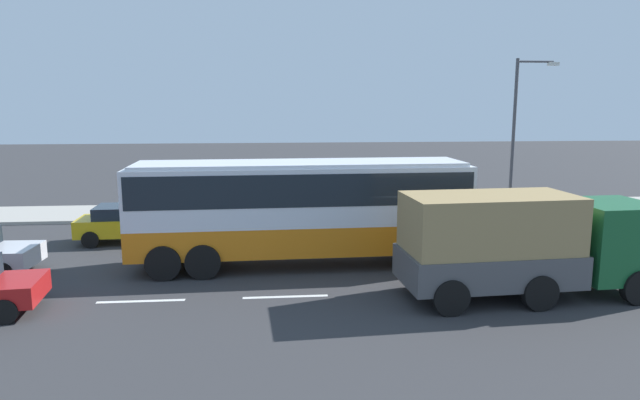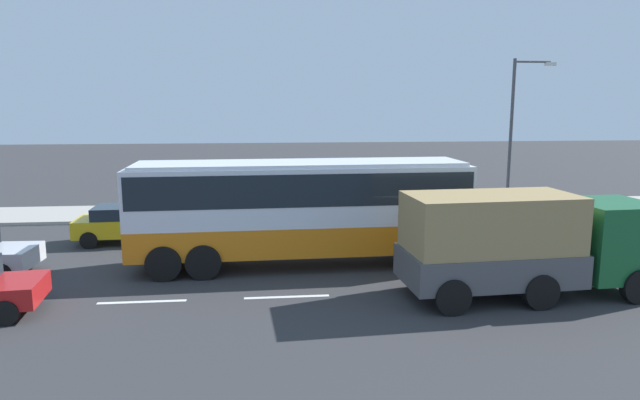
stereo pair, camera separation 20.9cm
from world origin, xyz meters
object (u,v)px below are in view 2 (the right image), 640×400
object	(u,v)px
pedestrian_at_crossing	(463,187)
cargo_truck	(525,241)
pedestrian_near_curb	(424,190)
car_yellow_taxi	(129,223)
street_lamp	(516,125)
coach_bus	(301,202)

from	to	relation	value
pedestrian_at_crossing	cargo_truck	bearing A→B (deg)	161.23
pedestrian_near_curb	pedestrian_at_crossing	distance (m)	2.20
cargo_truck	pedestrian_near_curb	size ratio (longest dim) A/B	4.66
car_yellow_taxi	pedestrian_near_curb	bearing A→B (deg)	19.61
car_yellow_taxi	pedestrian_at_crossing	size ratio (longest dim) A/B	2.46
cargo_truck	street_lamp	bearing A→B (deg)	63.54
cargo_truck	street_lamp	world-z (taller)	street_lamp
street_lamp	cargo_truck	bearing A→B (deg)	-112.98
pedestrian_at_crossing	pedestrian_near_curb	bearing A→B (deg)	94.43
street_lamp	car_yellow_taxi	bearing A→B (deg)	-167.18
coach_bus	pedestrian_near_curb	bearing A→B (deg)	51.43
pedestrian_near_curb	car_yellow_taxi	bearing A→B (deg)	109.08
car_yellow_taxi	street_lamp	distance (m)	18.20
pedestrian_near_curb	street_lamp	size ratio (longest dim) A/B	0.21
coach_bus	car_yellow_taxi	world-z (taller)	coach_bus
pedestrian_near_curb	street_lamp	bearing A→B (deg)	-110.25
cargo_truck	pedestrian_at_crossing	size ratio (longest dim) A/B	4.34
cargo_truck	pedestrian_at_crossing	xyz separation A→B (m)	(2.98, 13.14, -0.48)
pedestrian_near_curb	pedestrian_at_crossing	bearing A→B (deg)	-82.00
pedestrian_at_crossing	street_lamp	bearing A→B (deg)	-138.19
cargo_truck	street_lamp	xyz separation A→B (m)	(4.86, 11.45, 2.79)
cargo_truck	car_yellow_taxi	bearing A→B (deg)	145.67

